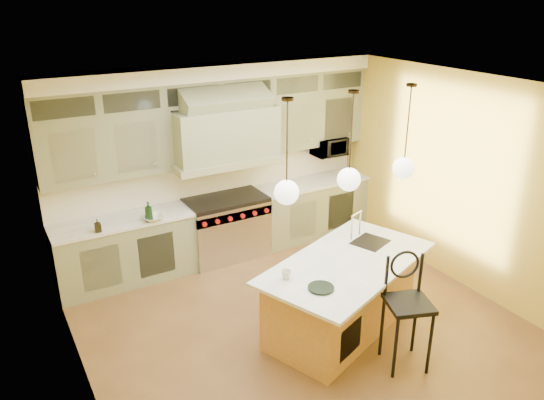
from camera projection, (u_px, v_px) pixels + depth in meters
floor at (302, 325)px, 6.53m from camera, size 5.00×5.00×0.00m
ceiling at (308, 89)px, 5.46m from camera, size 5.00×5.00×0.00m
wall_back at (214, 160)px, 8.01m from camera, size 5.00×0.00×5.00m
wall_front at (487, 334)px, 3.98m from camera, size 5.00×0.00×5.00m
wall_left at (76, 273)px, 4.84m from camera, size 0.00×5.00×5.00m
wall_right at (460, 181)px, 7.15m from camera, size 0.00×5.00×5.00m
back_cabinetry at (222, 166)px, 7.80m from camera, size 5.00×0.77×2.90m
range at (226, 227)px, 8.08m from camera, size 1.20×0.74×0.96m
kitchen_island at (343, 293)px, 6.34m from camera, size 2.49×1.90×1.35m
counter_stool at (407, 304)px, 5.63m from camera, size 0.58×0.58×1.30m
microwave at (329, 146)px, 8.71m from camera, size 0.54×0.37×0.30m
oil_bottle_a at (149, 212)px, 7.11m from camera, size 0.12×0.12×0.28m
oil_bottle_b at (98, 226)px, 6.82m from camera, size 0.08×0.08×0.18m
fruit_bowl at (154, 218)px, 7.18m from camera, size 0.29×0.29×0.07m
cup at (286, 275)px, 5.76m from camera, size 0.11×0.11×0.10m
pendant_left at (287, 190)px, 5.42m from camera, size 0.26×0.26×1.11m
pendant_center at (349, 177)px, 5.79m from camera, size 0.26×0.26×1.11m
pendant_right at (404, 166)px, 6.16m from camera, size 0.26×0.26×1.11m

